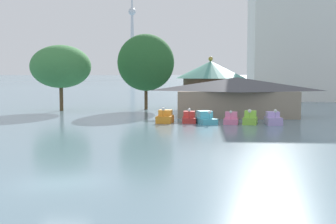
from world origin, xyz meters
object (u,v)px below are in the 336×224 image
object	(u,v)px
shoreline_tree_tall_left	(61,67)
background_building_block	(318,32)
pedal_boat_lime	(250,119)
shoreline_tree_mid	(146,63)
pedal_boat_red	(189,118)
distant_broadcast_tower	(132,20)
green_roof_pavilion	(210,82)
boathouse	(237,96)
pedal_boat_lavender	(273,119)
pedal_boat_pink	(231,119)
pedal_boat_orange	(165,118)
pedal_boat_cyan	(205,119)

from	to	relation	value
shoreline_tree_tall_left	background_building_block	bearing A→B (deg)	34.60
pedal_boat_lime	shoreline_tree_mid	bearing A→B (deg)	-133.71
pedal_boat_red	shoreline_tree_tall_left	bearing A→B (deg)	-128.46
background_building_block	distant_broadcast_tower	size ratio (longest dim) A/B	0.22
pedal_boat_lime	green_roof_pavilion	distance (m)	22.17
background_building_block	distant_broadcast_tower	distance (m)	287.02
pedal_boat_lime	distant_broadcast_tower	size ratio (longest dim) A/B	0.02
pedal_boat_red	shoreline_tree_tall_left	world-z (taller)	shoreline_tree_tall_left
boathouse	shoreline_tree_tall_left	distance (m)	25.57
pedal_boat_red	pedal_boat_lavender	xyz separation A→B (m)	(8.81, -1.20, 0.05)
pedal_boat_pink	pedal_boat_lime	xyz separation A→B (m)	(1.98, -0.31, 0.08)
pedal_boat_lime	pedal_boat_lavender	bearing A→B (deg)	92.43
pedal_boat_lime	distant_broadcast_tower	world-z (taller)	distant_broadcast_tower
pedal_boat_pink	pedal_boat_lavender	world-z (taller)	pedal_boat_lavender
pedal_boat_orange	background_building_block	size ratio (longest dim) A/B	0.10
pedal_boat_cyan	background_building_block	xyz separation A→B (m)	(22.48, 44.64, 12.90)
pedal_boat_cyan	pedal_boat_lime	distance (m)	4.73
shoreline_tree_mid	distant_broadcast_tower	bearing A→B (deg)	99.11
pedal_boat_lavender	distant_broadcast_tower	world-z (taller)	distant_broadcast_tower
pedal_boat_red	green_roof_pavilion	bearing A→B (deg)	171.50
pedal_boat_orange	background_building_block	bearing A→B (deg)	154.44
green_roof_pavilion	pedal_boat_pink	bearing A→B (deg)	-85.00
pedal_boat_pink	distant_broadcast_tower	size ratio (longest dim) A/B	0.02
pedal_boat_lavender	shoreline_tree_mid	bearing A→B (deg)	-143.95
pedal_boat_pink	boathouse	bearing A→B (deg)	178.04
pedal_boat_lavender	pedal_boat_lime	bearing A→B (deg)	-101.82
pedal_boat_lavender	pedal_boat_orange	bearing A→B (deg)	-98.45
shoreline_tree_tall_left	distant_broadcast_tower	distance (m)	308.27
boathouse	pedal_boat_lavender	bearing A→B (deg)	-69.22
green_roof_pavilion	shoreline_tree_mid	distance (m)	10.47
pedal_boat_orange	distant_broadcast_tower	distance (m)	325.52
pedal_boat_cyan	shoreline_tree_mid	size ratio (longest dim) A/B	0.30
pedal_boat_cyan	pedal_boat_pink	bearing A→B (deg)	77.15
shoreline_tree_mid	boathouse	bearing A→B (deg)	-39.35
pedal_boat_orange	pedal_boat_red	bearing A→B (deg)	103.09
distant_broadcast_tower	green_roof_pavilion	bearing A→B (deg)	-79.01
pedal_boat_red	background_building_block	distance (m)	51.64
pedal_boat_red	pedal_boat_pink	xyz separation A→B (m)	(4.50, -0.58, -0.01)
green_roof_pavilion	shoreline_tree_mid	bearing A→B (deg)	-160.92
boathouse	green_roof_pavilion	size ratio (longest dim) A/B	1.45
pedal_boat_red	distant_broadcast_tower	distance (m)	325.63
pedal_boat_lavender	boathouse	size ratio (longest dim) A/B	0.16
background_building_block	pedal_boat_pink	bearing A→B (deg)	-114.00
shoreline_tree_tall_left	distant_broadcast_tower	xyz separation A→B (m)	(-36.39, 303.31, 41.33)
pedal_boat_lime	pedal_boat_pink	bearing A→B (deg)	-88.71
boathouse	pedal_boat_pink	bearing A→B (deg)	-98.58
shoreline_tree_tall_left	boathouse	bearing A→B (deg)	-16.20
shoreline_tree_mid	background_building_block	bearing A→B (deg)	40.27
pedal_boat_cyan	distant_broadcast_tower	xyz separation A→B (m)	(-56.77, 318.39, 47.06)
pedal_boat_pink	distant_broadcast_tower	bearing A→B (deg)	-162.78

